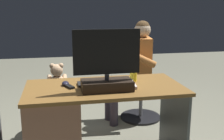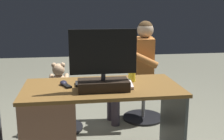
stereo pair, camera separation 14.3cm
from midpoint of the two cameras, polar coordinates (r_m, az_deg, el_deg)
ground_plane at (r=3.04m, az=-1.47°, el=-14.05°), size 10.00×10.00×0.00m
desk at (r=2.47m, az=-8.32°, el=-10.90°), size 1.33×0.68×0.71m
monitor at (r=2.23m, az=-0.03°, el=-0.25°), size 0.53×0.21×0.49m
keyboard at (r=2.44m, az=-0.85°, el=-2.67°), size 0.42×0.14×0.02m
computer_mouse at (r=2.44m, az=-8.25°, el=-2.60°), size 0.06×0.10×0.04m
cup at (r=2.53m, az=5.68°, el=-1.35°), size 0.06×0.06×0.09m
tv_remote at (r=2.38m, az=-7.67°, el=-3.16°), size 0.10×0.15×0.02m
notebook_binder at (r=2.41m, az=3.17°, el=-2.81°), size 0.25×0.32×0.02m
office_chair_teddy at (r=3.21m, az=-9.29°, el=-7.37°), size 0.50×0.50×0.47m
teddy_bear at (r=3.12m, az=-9.51°, el=-1.54°), size 0.22×0.22×0.31m
visitor_chair at (r=3.49m, az=7.62°, el=-5.65°), size 0.50×0.50×0.47m
person at (r=3.34m, az=6.48°, el=1.39°), size 0.58×0.53×1.21m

